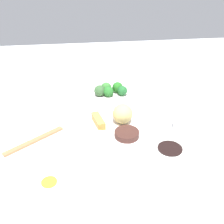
{
  "coord_description": "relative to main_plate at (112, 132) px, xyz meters",
  "views": [
    {
      "loc": [
        -0.11,
        -0.84,
        0.62
      ],
      "look_at": [
        -0.0,
        0.08,
        0.06
      ],
      "focal_mm": 44.97,
      "sensor_mm": 36.0,
      "label": 1
    }
  ],
  "objects": [
    {
      "name": "main_plate",
      "position": [
        0.0,
        0.0,
        0.0
      ],
      "size": [
        0.25,
        0.25,
        0.02
      ],
      "primitive_type": "cylinder",
      "color": "white",
      "rests_on": "tabletop"
    },
    {
      "name": "broccoli_plate",
      "position": [
        0.03,
        0.29,
        -0.0
      ],
      "size": [
        0.22,
        0.22,
        0.01
      ],
      "primitive_type": "cylinder",
      "color": "white",
      "rests_on": "tabletop"
    },
    {
      "name": "teacup",
      "position": [
        0.26,
        -0.01,
        0.02
      ],
      "size": [
        0.06,
        0.06,
        0.06
      ],
      "primitive_type": "cylinder",
      "color": "white",
      "rests_on": "tabletop"
    },
    {
      "name": "sauce_ramekin_hot_mustard_liquid",
      "position": [
        -0.21,
        -0.25,
        0.02
      ],
      "size": [
        0.04,
        0.04,
        0.0
      ],
      "primitive_type": "cylinder",
      "color": "gold",
      "rests_on": "sauce_ramekin_hot_mustard"
    },
    {
      "name": "soy_sauce_bowl_liquid",
      "position": [
        0.17,
        -0.16,
        0.03
      ],
      "size": [
        0.08,
        0.08,
        0.0
      ],
      "primitive_type": "cylinder",
      "color": "black",
      "rests_on": "soy_sauce_bowl"
    },
    {
      "name": "broccoli_floret_2",
      "position": [
        0.06,
        0.3,
        0.03
      ],
      "size": [
        0.05,
        0.05,
        0.05
      ],
      "primitive_type": "sphere",
      "color": "#256B21",
      "rests_on": "broccoli_plate"
    },
    {
      "name": "crab_rangoon_wonton",
      "position": [
        -0.05,
        -0.05,
        0.01
      ],
      "size": [
        0.07,
        0.07,
        0.01
      ],
      "primitive_type": "cube",
      "rotation": [
        0.0,
        0.0,
        -0.1
      ],
      "color": "beige",
      "rests_on": "main_plate"
    },
    {
      "name": "stir_fry_heap",
      "position": [
        0.05,
        -0.05,
        0.02
      ],
      "size": [
        0.09,
        0.09,
        0.02
      ],
      "primitive_type": "cylinder",
      "color": "#41251F",
      "rests_on": "main_plate"
    },
    {
      "name": "sauce_ramekin_hot_mustard",
      "position": [
        -0.21,
        -0.25,
        0.0
      ],
      "size": [
        0.05,
        0.05,
        0.03
      ],
      "primitive_type": "cylinder",
      "color": "white",
      "rests_on": "tabletop"
    },
    {
      "name": "rice_scoop",
      "position": [
        0.05,
        0.05,
        0.05
      ],
      "size": [
        0.08,
        0.08,
        0.08
      ],
      "primitive_type": "sphere",
      "color": "tan",
      "rests_on": "main_plate"
    },
    {
      "name": "broccoli_floret_0",
      "position": [
        0.01,
        0.31,
        0.03
      ],
      "size": [
        0.05,
        0.05,
        0.05
      ],
      "primitive_type": "sphere",
      "color": "#377431",
      "rests_on": "broccoli_plate"
    },
    {
      "name": "chopsticks_pair",
      "position": [
        -0.28,
        -0.01,
        -0.0
      ],
      "size": [
        0.2,
        0.15,
        0.01
      ],
      "primitive_type": "cube",
      "rotation": [
        0.0,
        0.0,
        0.64
      ],
      "color": "#A37248",
      "rests_on": "tabletop"
    },
    {
      "name": "tabletop",
      "position": [
        0.01,
        0.0,
        -0.02
      ],
      "size": [
        2.2,
        2.2,
        0.02
      ],
      "primitive_type": "cube",
      "color": "silver",
      "rests_on": "ground"
    },
    {
      "name": "soy_sauce_bowl",
      "position": [
        0.17,
        -0.16,
        0.01
      ],
      "size": [
        0.1,
        0.1,
        0.04
      ],
      "primitive_type": "cylinder",
      "color": "white",
      "rests_on": "tabletop"
    },
    {
      "name": "broccoli_floret_3",
      "position": [
        -0.02,
        0.28,
        0.03
      ],
      "size": [
        0.05,
        0.05,
        0.05
      ],
      "primitive_type": "sphere",
      "color": "#375D32",
      "rests_on": "broccoli_plate"
    },
    {
      "name": "broccoli_floret_4",
      "position": [
        0.08,
        0.27,
        0.03
      ],
      "size": [
        0.04,
        0.04,
        0.04
      ],
      "primitive_type": "sphere",
      "color": "#22622C",
      "rests_on": "broccoli_plate"
    },
    {
      "name": "broccoli_floret_1",
      "position": [
        0.02,
        0.27,
        0.03
      ],
      "size": [
        0.05,
        0.05,
        0.05
      ],
      "primitive_type": "sphere",
      "color": "#286C28",
      "rests_on": "broccoli_plate"
    },
    {
      "name": "spring_roll",
      "position": [
        -0.05,
        0.05,
        0.02
      ],
      "size": [
        0.05,
        0.1,
        0.03
      ],
      "primitive_type": "cube",
      "rotation": [
        0.0,
        0.0,
        1.8
      ],
      "color": "gold",
      "rests_on": "main_plate"
    }
  ]
}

